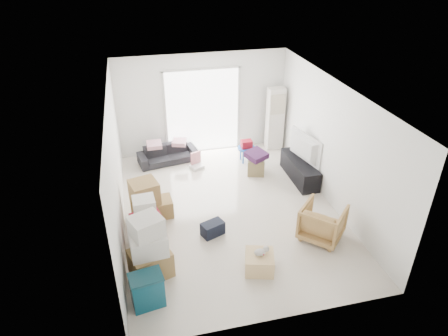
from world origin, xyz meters
TOP-DOWN VIEW (x-y plane):
  - room_shell at (0.00, 0.00)m, footprint 4.98×6.48m
  - sliding_door at (0.00, 2.98)m, footprint 2.10×0.04m
  - ac_tower at (1.95, 2.65)m, footprint 0.45×0.30m
  - tv_console at (2.00, 0.89)m, footprint 0.45×1.49m
  - television at (2.00, 0.89)m, footprint 0.92×1.29m
  - sofa at (-1.05, 2.50)m, footprint 1.60×0.71m
  - pillow_left at (-1.38, 2.50)m, footprint 0.38×0.31m
  - pillow_right at (-0.73, 2.51)m, footprint 0.41×0.36m
  - armchair at (1.54, -1.32)m, footprint 1.06×1.06m
  - storage_bins at (-1.90, -2.23)m, footprint 0.57×0.44m
  - box_stack_a at (-1.80, -1.57)m, footprint 0.80×0.73m
  - box_stack_b at (-1.80, -0.74)m, footprint 0.61×0.56m
  - box_stack_c at (-1.77, 0.06)m, footprint 0.65×0.65m
  - loose_box at (-1.45, 0.16)m, footprint 0.49×0.49m
  - duffel_bag at (-0.53, -0.75)m, footprint 0.51×0.41m
  - ottoman at (1.03, 1.38)m, footprint 0.51×0.51m
  - blanket at (1.03, 1.38)m, footprint 0.60×0.60m
  - kids_table at (0.97, 2.05)m, footprint 0.47×0.47m
  - toy_walker at (-0.37, 2.02)m, footprint 0.39×0.37m
  - wood_crate at (0.08, -1.89)m, footprint 0.62×0.62m
  - plush_bunny at (0.11, -1.89)m, footprint 0.29×0.16m

SIDE VIEW (x-z plane):
  - toy_walker at x=-0.37m, z-range -0.09..0.32m
  - duffel_bag at x=-0.53m, z-range 0.00..0.28m
  - wood_crate at x=0.08m, z-range 0.00..0.33m
  - loose_box at x=-1.45m, z-range 0.00..0.38m
  - ottoman at x=1.03m, z-range 0.00..0.41m
  - tv_console at x=2.00m, z-range 0.00..0.50m
  - sofa at x=-1.05m, z-range 0.00..0.60m
  - storage_bins at x=-1.90m, z-range 0.00..0.60m
  - armchair at x=1.54m, z-range 0.00..0.79m
  - plush_bunny at x=0.11m, z-range 0.33..0.47m
  - kids_table at x=0.97m, z-range 0.13..0.73m
  - box_stack_c at x=-1.77m, z-range -0.01..0.90m
  - box_stack_b at x=-1.80m, z-range -0.07..0.98m
  - blanket at x=1.03m, z-range 0.41..0.55m
  - box_stack_a at x=-1.80m, z-range -0.06..1.15m
  - television at x=2.00m, z-range 0.50..0.65m
  - pillow_right at x=-0.73m, z-range 0.60..0.72m
  - pillow_left at x=-1.38m, z-range 0.60..0.72m
  - ac_tower at x=1.95m, z-range 0.00..1.75m
  - sliding_door at x=0.00m, z-range 0.08..2.41m
  - room_shell at x=0.00m, z-range -0.24..2.94m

